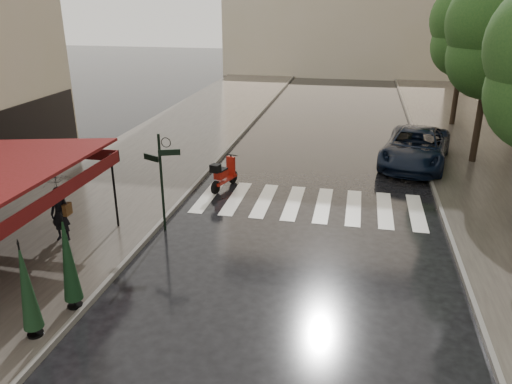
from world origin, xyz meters
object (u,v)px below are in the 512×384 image
(parasol_front, at_px, (68,258))
(parasol_back, at_px, (26,286))
(scooter, at_px, (224,175))
(parked_car, at_px, (416,147))
(pedestrian_with_umbrella, at_px, (56,188))

(parasol_front, xyz_separation_m, parasol_back, (-0.27, -1.12, -0.08))
(parasol_back, bearing_deg, parasol_front, 76.56)
(scooter, bearing_deg, parked_car, 47.62)
(pedestrian_with_umbrella, distance_m, parked_car, 14.63)
(parasol_back, bearing_deg, parked_car, 57.50)
(scooter, xyz_separation_m, parked_car, (7.34, 4.52, 0.22))
(scooter, xyz_separation_m, parasol_front, (-1.31, -8.36, 0.84))
(parasol_front, bearing_deg, scooter, 81.08)
(pedestrian_with_umbrella, relative_size, parasol_front, 1.03)
(scooter, distance_m, parasol_front, 8.50)
(pedestrian_with_umbrella, xyz_separation_m, scooter, (3.45, 5.32, -1.20))
(pedestrian_with_umbrella, height_order, parasol_back, pedestrian_with_umbrella)
(scooter, bearing_deg, pedestrian_with_umbrella, -106.95)
(scooter, distance_m, parasol_back, 9.64)
(parked_car, height_order, parasol_front, parasol_front)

